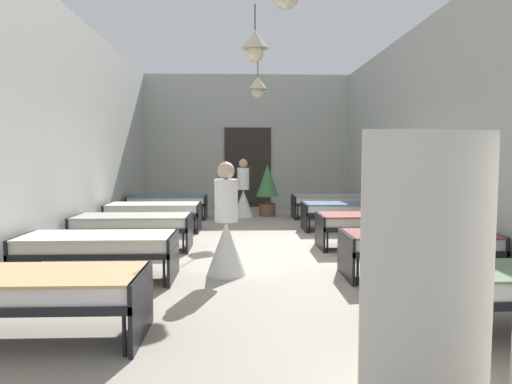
# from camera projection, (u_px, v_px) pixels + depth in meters

# --- Properties ---
(ground_plane) EXTENTS (6.74, 13.45, 0.10)m
(ground_plane) POSITION_uv_depth(u_px,v_px,m) (255.00, 252.00, 7.78)
(ground_plane) COLOR #9E9384
(room_shell) EXTENTS (6.54, 13.05, 3.99)m
(room_shell) POSITION_uv_depth(u_px,v_px,m) (253.00, 133.00, 8.97)
(room_shell) COLOR #B2B7AD
(room_shell) RESTS_ON ground
(bed_left_row_0) EXTENTS (1.90, 0.84, 0.57)m
(bed_left_row_0) POSITION_uv_depth(u_px,v_px,m) (29.00, 289.00, 3.88)
(bed_left_row_0) COLOR black
(bed_left_row_0) RESTS_ON ground
(bed_right_row_0) EXTENTS (1.90, 0.84, 0.57)m
(bed_right_row_0) POSITION_uv_depth(u_px,v_px,m) (503.00, 284.00, 4.03)
(bed_right_row_0) COLOR black
(bed_right_row_0) RESTS_ON ground
(bed_left_row_1) EXTENTS (1.90, 0.84, 0.57)m
(bed_left_row_1) POSITION_uv_depth(u_px,v_px,m) (98.00, 245.00, 5.77)
(bed_left_row_1) COLOR black
(bed_left_row_1) RESTS_ON ground
(bed_right_row_1) EXTENTS (1.90, 0.84, 0.57)m
(bed_right_row_1) POSITION_uv_depth(u_px,v_px,m) (418.00, 243.00, 5.92)
(bed_right_row_1) COLOR black
(bed_right_row_1) RESTS_ON ground
(bed_left_row_2) EXTENTS (1.90, 0.84, 0.57)m
(bed_left_row_2) POSITION_uv_depth(u_px,v_px,m) (133.00, 223.00, 7.67)
(bed_left_row_2) COLOR black
(bed_left_row_2) RESTS_ON ground
(bed_right_row_2) EXTENTS (1.90, 0.84, 0.57)m
(bed_right_row_2) POSITION_uv_depth(u_px,v_px,m) (375.00, 222.00, 7.81)
(bed_right_row_2) COLOR black
(bed_right_row_2) RESTS_ON ground
(bed_left_row_3) EXTENTS (1.90, 0.84, 0.57)m
(bed_left_row_3) POSITION_uv_depth(u_px,v_px,m) (154.00, 210.00, 9.56)
(bed_left_row_3) COLOR black
(bed_left_row_3) RESTS_ON ground
(bed_right_row_3) EXTENTS (1.90, 0.84, 0.57)m
(bed_right_row_3) POSITION_uv_depth(u_px,v_px,m) (348.00, 209.00, 9.71)
(bed_right_row_3) COLOR black
(bed_right_row_3) RESTS_ON ground
(bed_left_row_4) EXTENTS (1.90, 0.84, 0.57)m
(bed_left_row_4) POSITION_uv_depth(u_px,v_px,m) (168.00, 201.00, 11.45)
(bed_left_row_4) COLOR black
(bed_left_row_4) RESTS_ON ground
(bed_right_row_4) EXTENTS (1.90, 0.84, 0.57)m
(bed_right_row_4) POSITION_uv_depth(u_px,v_px,m) (331.00, 200.00, 11.60)
(bed_right_row_4) COLOR black
(bed_right_row_4) RESTS_ON ground
(nurse_near_aisle) EXTENTS (0.52, 0.52, 1.49)m
(nurse_near_aisle) POSITION_uv_depth(u_px,v_px,m) (226.00, 235.00, 6.03)
(nurse_near_aisle) COLOR white
(nurse_near_aisle) RESTS_ON ground
(nurse_mid_aisle) EXTENTS (0.52, 0.52, 1.49)m
(nurse_mid_aisle) POSITION_uv_depth(u_px,v_px,m) (243.00, 196.00, 11.76)
(nurse_mid_aisle) COLOR white
(nurse_mid_aisle) RESTS_ON ground
(potted_plant) EXTENTS (0.58, 0.58, 1.32)m
(potted_plant) POSITION_uv_depth(u_px,v_px,m) (267.00, 186.00, 11.98)
(potted_plant) COLOR brown
(potted_plant) RESTS_ON ground
(privacy_screen) EXTENTS (1.24, 0.22, 1.70)m
(privacy_screen) POSITION_uv_depth(u_px,v_px,m) (466.00, 275.00, 2.74)
(privacy_screen) COLOR silver
(privacy_screen) RESTS_ON ground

